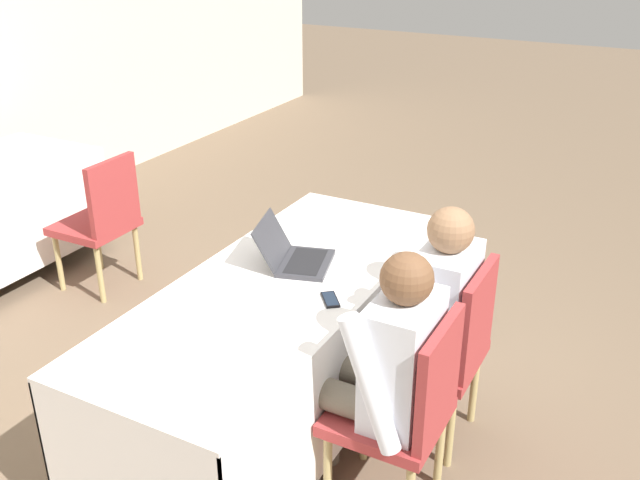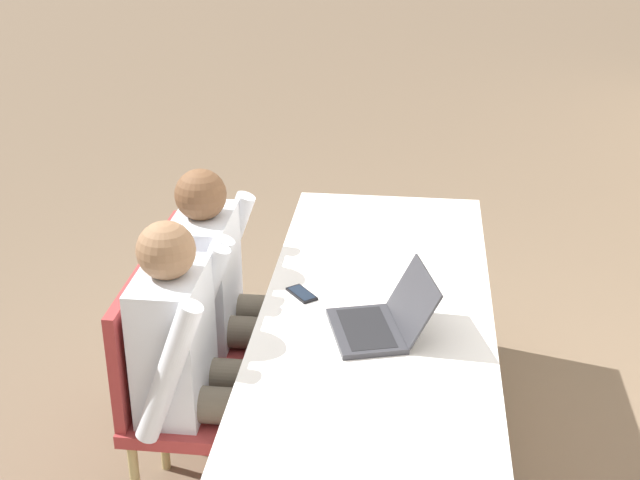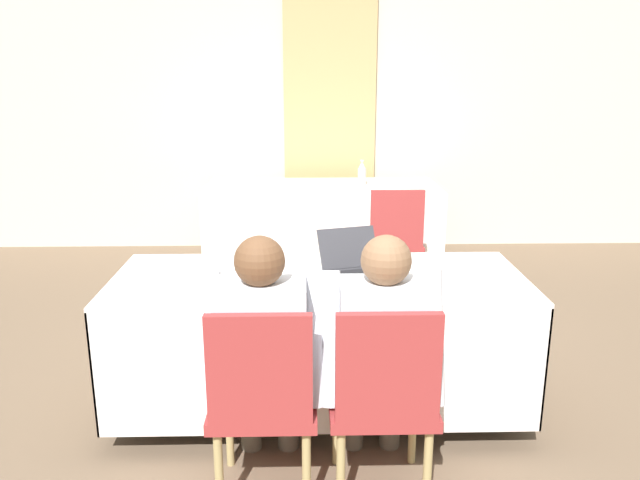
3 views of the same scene
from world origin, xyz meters
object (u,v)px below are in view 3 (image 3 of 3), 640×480
at_px(laptop, 356,267).
at_px(chair_near_left, 263,396).
at_px(cell_phone, 311,295).
at_px(person_checkered_shirt, 263,349).
at_px(person_white_shirt, 381,347).
at_px(chair_far_spare, 394,238).
at_px(water_bottle, 362,174).
at_px(chair_near_right, 383,394).

distance_m(laptop, chair_near_left, 0.91).
xyz_separation_m(laptop, cell_phone, (-0.23, -0.30, -0.04)).
bearing_deg(cell_phone, person_checkered_shirt, -70.18).
bearing_deg(person_checkered_shirt, person_white_shirt, -180.00).
height_order(cell_phone, chair_far_spare, chair_far_spare).
distance_m(person_checkered_shirt, person_white_shirt, 0.49).
xyz_separation_m(cell_phone, water_bottle, (0.49, 2.84, 0.10)).
distance_m(laptop, cell_phone, 0.38).
distance_m(laptop, chair_far_spare, 1.76).
distance_m(laptop, person_white_shirt, 0.66).
height_order(cell_phone, person_white_shirt, person_white_shirt).
bearing_deg(person_white_shirt, person_checkered_shirt, 0.00).
bearing_deg(person_checkered_shirt, chair_near_right, 168.14).
xyz_separation_m(water_bottle, person_checkered_shirt, (-0.69, -3.17, -0.21)).
xyz_separation_m(water_bottle, person_white_shirt, (-0.20, -3.17, -0.21)).
distance_m(water_bottle, chair_near_right, 3.30).
distance_m(chair_far_spare, person_white_shirt, 2.36).
relative_size(cell_phone, person_white_shirt, 0.12).
distance_m(water_bottle, person_checkered_shirt, 3.25).
xyz_separation_m(laptop, chair_near_right, (0.06, -0.74, -0.30)).
relative_size(chair_near_left, person_checkered_shirt, 0.78).
height_order(chair_far_spare, person_checkered_shirt, person_checkered_shirt).
xyz_separation_m(chair_near_left, chair_near_right, (0.49, 0.00, 0.00)).
xyz_separation_m(chair_far_spare, person_checkered_shirt, (-0.87, -2.32, 0.16)).
xyz_separation_m(laptop, chair_far_spare, (0.44, 1.68, -0.30)).
bearing_deg(chair_near_right, cell_phone, -56.60).
bearing_deg(cell_phone, chair_far_spare, 121.92).
relative_size(chair_near_right, person_white_shirt, 0.78).
height_order(chair_near_left, person_checkered_shirt, person_checkered_shirt).
bearing_deg(chair_near_right, person_white_shirt, -90.00).
distance_m(cell_phone, chair_near_right, 0.59).
xyz_separation_m(chair_near_left, chair_far_spare, (0.87, 2.42, 0.00)).
bearing_deg(laptop, cell_phone, -143.67).
relative_size(laptop, cell_phone, 2.87).
bearing_deg(person_white_shirt, laptop, -84.74).
bearing_deg(water_bottle, chair_far_spare, -77.84).
bearing_deg(cell_phone, chair_near_right, -5.96).
bearing_deg(chair_far_spare, chair_near_right, 80.57).
bearing_deg(chair_near_right, person_checkered_shirt, -11.86).
bearing_deg(cell_phone, chair_near_left, -63.91).
distance_m(cell_phone, chair_far_spare, 2.11).
height_order(cell_phone, chair_near_right, chair_near_right).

